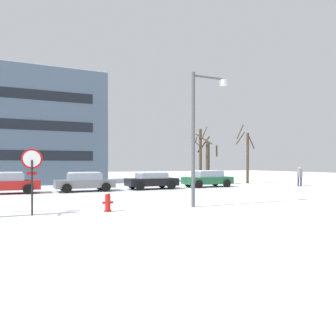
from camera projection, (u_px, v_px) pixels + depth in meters
ground_plane at (45, 209)px, 13.97m from camera, size 120.00×120.00×0.00m
road_surface at (41, 201)px, 16.81m from camera, size 80.00×8.24×0.00m
stop_sign at (32, 169)px, 12.23m from camera, size 0.76×0.16×2.53m
fire_hydrant at (108, 202)px, 13.26m from camera, size 0.44×0.30×0.80m
street_lamp at (199, 125)px, 14.74m from camera, size 1.87×0.36×6.09m
parked_car_red at (4, 183)px, 20.96m from camera, size 4.38×1.99×1.41m
parked_car_gray at (84, 182)px, 22.87m from camera, size 4.05×2.12×1.36m
parked_car_black at (152, 180)px, 24.91m from camera, size 3.89×2.06×1.30m
parked_car_green at (207, 178)px, 27.13m from camera, size 4.13×2.01×1.39m
pedestrian_crossing at (300, 175)px, 28.10m from camera, size 0.55×0.45×1.67m
tree_far_left at (208, 160)px, 30.24m from camera, size 2.42×1.99×4.74m
tree_far_right at (247, 154)px, 32.21m from camera, size 1.67×1.69×5.97m
tree_far_mid at (200, 155)px, 30.13m from camera, size 1.40×1.61×5.40m
building_far_left at (24, 129)px, 32.80m from camera, size 14.69×9.99×10.85m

